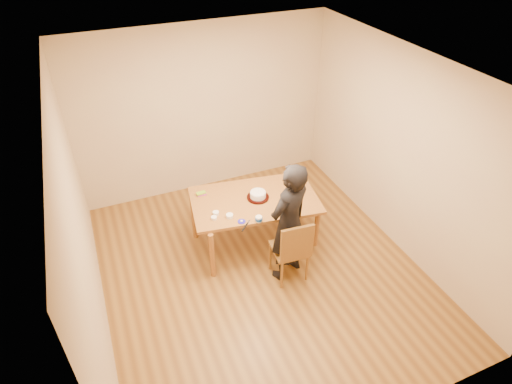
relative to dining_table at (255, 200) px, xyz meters
name	(u,v)px	position (x,y,z in m)	size (l,w,h in m)	color
room_shell	(251,173)	(-0.15, -0.24, 0.62)	(4.00, 4.50, 2.70)	brown
dining_table	(255,200)	(0.00, 0.00, 0.00)	(1.69, 1.01, 0.04)	brown
dining_chair	(289,249)	(0.15, -0.78, -0.28)	(0.42, 0.42, 0.04)	brown
cake_plate	(258,197)	(0.05, 0.00, 0.03)	(0.30, 0.30, 0.02)	#AF140B
cake	(258,195)	(0.05, 0.00, 0.08)	(0.21, 0.21, 0.07)	white
frosting_dome	(258,192)	(0.05, 0.00, 0.13)	(0.21, 0.21, 0.03)	white
frosting_tub	(259,219)	(-0.13, -0.46, 0.06)	(0.08, 0.08, 0.07)	white
frosting_lid	(242,222)	(-0.34, -0.38, 0.03)	(0.10, 0.10, 0.01)	#241BB0
frosting_dollop	(242,221)	(-0.34, -0.38, 0.04)	(0.04, 0.04, 0.02)	white
ramekin_green	(230,216)	(-0.44, -0.24, 0.04)	(0.09, 0.09, 0.04)	white
ramekin_yellow	(214,218)	(-0.64, -0.19, 0.04)	(0.07, 0.07, 0.04)	white
ramekin_multi	(216,213)	(-0.59, -0.11, 0.04)	(0.08, 0.08, 0.04)	white
candy_box_pink	(202,194)	(-0.63, 0.37, 0.03)	(0.12, 0.06, 0.02)	#EE38A6
candy_box_green	(201,193)	(-0.64, 0.37, 0.05)	(0.13, 0.06, 0.02)	green
spatula	(245,227)	(-0.34, -0.50, 0.03)	(0.18, 0.02, 0.01)	black
person	(289,223)	(0.15, -0.73, 0.11)	(0.61, 0.40, 1.67)	black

